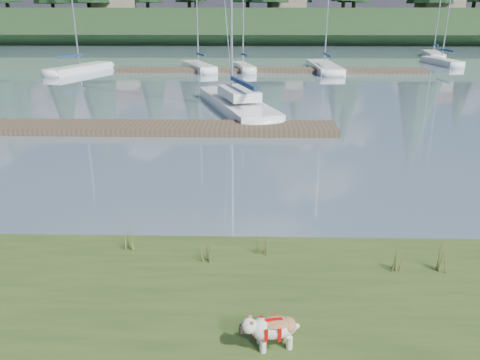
{
  "coord_description": "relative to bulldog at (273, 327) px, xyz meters",
  "views": [
    {
      "loc": [
        0.4,
        -10.36,
        4.82
      ],
      "look_at": [
        0.16,
        -0.5,
        1.26
      ],
      "focal_mm": 35.0,
      "sensor_mm": 36.0,
      "label": 1
    }
  ],
  "objects": [
    {
      "name": "weed_0",
      "position": [
        -1.16,
        2.36,
        -0.08
      ],
      "size": [
        0.17,
        0.14,
        0.56
      ],
      "color": "#475B23",
      "rests_on": "bank"
    },
    {
      "name": "weed_3",
      "position": [
        -2.74,
        2.83,
        -0.06
      ],
      "size": [
        0.17,
        0.14,
        0.61
      ],
      "color": "#475B23",
      "rests_on": "bank"
    },
    {
      "name": "ground",
      "position": [
        -0.73,
        34.91,
        -0.66
      ],
      "size": [
        200.0,
        200.0,
        0.0
      ],
      "primitive_type": "plane",
      "color": "gray",
      "rests_on": "ground"
    },
    {
      "name": "sailboat_bg_5",
      "position": [
        19.98,
        49.29,
        -0.34
      ],
      "size": [
        2.98,
        7.88,
        11.08
      ],
      "rotation": [
        0.0,
        0.0,
        1.38
      ],
      "color": "white",
      "rests_on": "ground"
    },
    {
      "name": "sailboat_bg_1",
      "position": [
        -5.18,
        36.58,
        -0.33
      ],
      "size": [
        4.0,
        7.23,
        10.86
      ],
      "rotation": [
        0.0,
        0.0,
        1.95
      ],
      "color": "white",
      "rests_on": "ground"
    },
    {
      "name": "sailboat_main",
      "position": [
        -1.34,
        19.31,
        -0.24
      ],
      "size": [
        4.92,
        10.22,
        14.38
      ],
      "rotation": [
        0.0,
        0.0,
        1.88
      ],
      "color": "white",
      "rests_on": "ground"
    },
    {
      "name": "weed_2",
      "position": [
        3.17,
        2.14,
        -0.05
      ],
      "size": [
        0.17,
        0.14,
        0.63
      ],
      "color": "#475B23",
      "rests_on": "bank"
    },
    {
      "name": "sailboat_bg_4",
      "position": [
        17.73,
        41.37,
        -0.33
      ],
      "size": [
        2.09,
        6.93,
        10.2
      ],
      "rotation": [
        0.0,
        0.0,
        1.68
      ],
      "color": "white",
      "rests_on": "ground"
    },
    {
      "name": "bulldog",
      "position": [
        0.0,
        0.0,
        0.0
      ],
      "size": [
        0.85,
        0.44,
        0.5
      ],
      "rotation": [
        0.0,
        0.0,
        3.35
      ],
      "color": "silver",
      "rests_on": "bank"
    },
    {
      "name": "sailboat_bg_3",
      "position": [
        5.92,
        36.78,
        -0.34
      ],
      "size": [
        2.15,
        9.69,
        13.98
      ],
      "rotation": [
        0.0,
        0.0,
        1.6
      ],
      "color": "white",
      "rests_on": "ground"
    },
    {
      "name": "weed_4",
      "position": [
        2.34,
        2.14,
        -0.11
      ],
      "size": [
        0.17,
        0.14,
        0.48
      ],
      "color": "#475B23",
      "rests_on": "bank"
    },
    {
      "name": "sailboat_bg_2",
      "position": [
        -1.18,
        36.03,
        -0.33
      ],
      "size": [
        2.43,
        5.81,
        8.83
      ],
      "rotation": [
        0.0,
        0.0,
        1.81
      ],
      "color": "white",
      "rests_on": "ground"
    },
    {
      "name": "mud_lip",
      "position": [
        -0.73,
        3.31,
        -0.59
      ],
      "size": [
        60.0,
        0.5,
        0.14
      ],
      "primitive_type": "cube",
      "color": "#33281C",
      "rests_on": "ground"
    },
    {
      "name": "weed_1",
      "position": [
        -0.11,
        2.7,
        -0.09
      ],
      "size": [
        0.17,
        0.14,
        0.54
      ],
      "color": "#475B23",
      "rests_on": "bank"
    },
    {
      "name": "ridge",
      "position": [
        -0.73,
        77.91,
        1.84
      ],
      "size": [
        200.0,
        20.0,
        5.0
      ],
      "primitive_type": "cube",
      "color": "#1C3419",
      "rests_on": "ground"
    },
    {
      "name": "sailboat_bg_0",
      "position": [
        -14.5,
        34.84,
        -0.34
      ],
      "size": [
        4.09,
        8.03,
        11.55
      ],
      "rotation": [
        0.0,
        0.0,
        1.24
      ],
      "color": "white",
      "rests_on": "ground"
    },
    {
      "name": "dock_near",
      "position": [
        -4.73,
        13.91,
        -0.51
      ],
      "size": [
        16.0,
        2.0,
        0.3
      ],
      "primitive_type": "cube",
      "color": "#4C3D2C",
      "rests_on": "ground"
    },
    {
      "name": "dock_far",
      "position": [
        1.27,
        34.91,
        -0.51
      ],
      "size": [
        26.0,
        2.2,
        0.3
      ],
      "primitive_type": "cube",
      "color": "#4C3D2C",
      "rests_on": "ground"
    }
  ]
}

